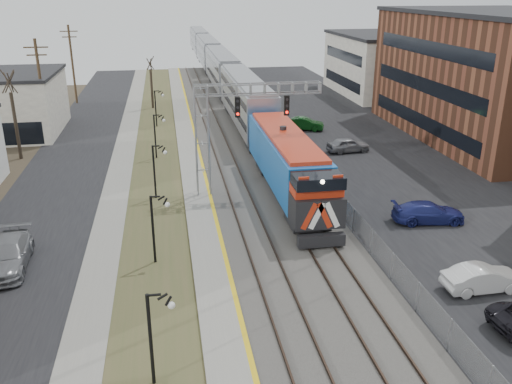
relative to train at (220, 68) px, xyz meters
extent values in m
cube|color=black|center=(-17.00, -38.75, -2.92)|extent=(7.00, 120.00, 0.04)
cube|color=gray|center=(-12.50, -38.75, -2.90)|extent=(2.00, 120.00, 0.08)
cube|color=#434A27|center=(-9.50, -38.75, -2.91)|extent=(4.00, 120.00, 0.06)
cube|color=gray|center=(-6.50, -38.75, -2.82)|extent=(2.00, 120.00, 0.24)
cube|color=#595651|center=(-1.50, -38.75, -2.84)|extent=(8.00, 120.00, 0.20)
cube|color=black|center=(10.50, -38.75, -2.92)|extent=(16.00, 120.00, 0.04)
cube|color=gold|center=(-5.62, -38.75, -2.69)|extent=(0.24, 120.00, 0.01)
cube|color=#2D2119|center=(-4.25, -38.75, -2.66)|extent=(0.08, 120.00, 0.15)
cube|color=#2D2119|center=(-2.75, -38.75, -2.66)|extent=(0.08, 120.00, 0.15)
cube|color=#2D2119|center=(-0.75, -38.75, -2.66)|extent=(0.08, 120.00, 0.15)
cube|color=#2D2119|center=(0.75, -38.75, -2.66)|extent=(0.08, 120.00, 0.15)
cube|color=#155AAE|center=(0.00, -47.19, -0.46)|extent=(3.00, 17.00, 4.25)
cube|color=black|center=(0.00, -55.89, -2.24)|extent=(2.80, 0.50, 0.70)
cube|color=#989BA2|center=(0.00, -26.89, 0.07)|extent=(3.00, 22.00, 5.33)
cube|color=#989BA2|center=(0.00, -4.09, 0.07)|extent=(3.00, 22.00, 5.33)
cube|color=#989BA2|center=(0.00, 18.71, 0.07)|extent=(3.00, 22.00, 5.33)
cube|color=#989BA2|center=(0.00, 41.51, 0.07)|extent=(3.00, 22.00, 5.33)
cube|color=gray|center=(-6.00, -45.75, 1.06)|extent=(1.00, 1.00, 8.00)
cube|color=gray|center=(-2.00, -45.75, 4.81)|extent=(9.00, 0.80, 0.80)
cube|color=black|center=(-3.50, -46.20, 3.66)|extent=(0.35, 0.25, 1.40)
cube|color=black|center=(0.00, -46.20, 3.66)|extent=(0.35, 0.25, 1.40)
cylinder|color=black|center=(-9.50, -65.75, -0.94)|extent=(0.14, 0.14, 4.00)
cylinder|color=black|center=(-9.50, -55.75, -0.94)|extent=(0.14, 0.14, 4.00)
cylinder|color=black|center=(-9.50, -45.75, -0.94)|extent=(0.14, 0.14, 4.00)
cylinder|color=black|center=(-9.50, -35.75, -0.94)|extent=(0.14, 0.14, 4.00)
cylinder|color=black|center=(-9.50, -23.75, -0.94)|extent=(0.14, 0.14, 4.00)
cylinder|color=#4C3823|center=(-20.00, -28.75, 2.06)|extent=(0.28, 0.28, 10.00)
cylinder|color=#4C3823|center=(-20.00, -8.75, 2.06)|extent=(0.28, 0.28, 10.00)
cube|color=gray|center=(2.70, -38.75, -2.14)|extent=(0.04, 120.00, 1.60)
cube|color=brown|center=(24.50, -33.75, 3.06)|extent=(16.00, 26.00, 12.00)
cube|color=beige|center=(24.50, -8.75, 1.06)|extent=(16.00, 18.00, 8.00)
cylinder|color=#382D23|center=(-21.50, -33.75, 0.04)|extent=(0.30, 0.30, 5.95)
cylinder|color=#382D23|center=(-10.00, -13.75, -0.49)|extent=(0.30, 0.30, 4.90)
imported|color=silver|center=(6.79, -61.52, -2.27)|extent=(4.09, 1.50, 1.34)
imported|color=navy|center=(8.02, -53.07, -2.27)|extent=(4.83, 2.40, 1.35)
imported|color=gray|center=(8.10, -36.72, -2.26)|extent=(4.13, 1.98, 1.36)
imported|color=#0B3910|center=(6.15, -27.96, -2.26)|extent=(4.36, 2.81, 1.36)
imported|color=gray|center=(-17.36, -55.03, -2.16)|extent=(2.47, 5.45, 1.55)
camera|label=1|loc=(-8.44, -83.15, 11.44)|focal=38.00mm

